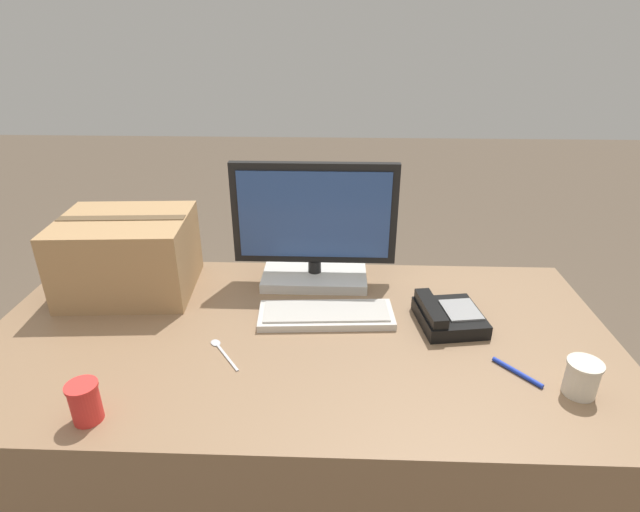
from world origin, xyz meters
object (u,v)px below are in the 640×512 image
Objects in this scene: paper_cup_left at (85,402)px; spoon at (221,349)px; cardboard_box at (128,255)px; keyboard at (326,314)px; paper_cup_right at (582,378)px; desk_phone at (447,316)px; pen_marker at (517,372)px; monitor at (314,233)px.

paper_cup_left is 0.36m from spoon.
keyboard is at bearing -13.70° from cardboard_box.
cardboard_box is (-0.65, 0.16, 0.11)m from keyboard.
paper_cup_right is 0.63× the size of spoon.
keyboard is 2.87× the size of spoon.
cardboard_box is (-0.12, 0.60, 0.08)m from paper_cup_left.
desk_phone is 0.98m from paper_cup_left.
monitor is at bearing 8.31° from pen_marker.
monitor is at bearing 97.25° from keyboard.
keyboard is 4.58× the size of paper_cup_right.
desk_phone is at bearing -111.60° from spoon.
paper_cup_right is at bearing -20.31° from cardboard_box.
spoon is at bearing 45.00° from pen_marker.
desk_phone is at bearing -9.83° from cardboard_box.
desk_phone reaches higher than keyboard.
pen_marker is (1.02, 0.20, -0.04)m from paper_cup_left.
keyboard is 0.68m from cardboard_box.
paper_cup_left is 0.84× the size of pen_marker.
paper_cup_right reaches higher than pen_marker.
keyboard is 0.69m from paper_cup_right.
spoon is at bearing 48.20° from paper_cup_left.
paper_cup_right is 0.21× the size of cardboard_box.
spoon is (-0.90, 0.14, -0.04)m from paper_cup_right.
monitor is 0.84m from paper_cup_left.
monitor is 0.61m from cardboard_box.
keyboard is at bearing -79.26° from monitor.
paper_cup_left is (-0.48, -0.68, -0.13)m from monitor.
monitor is 1.31× the size of keyboard.
paper_cup_right is at bearing 6.51° from paper_cup_left.
monitor is at bearing 138.77° from desk_phone.
monitor is 1.27× the size of cardboard_box.
cardboard_box is 1.21m from pen_marker.
desk_phone is at bearing -9.04° from pen_marker.
cardboard_box reaches higher than desk_phone.
monitor is 5.99× the size of paper_cup_right.
cardboard_box is (-0.36, 0.33, 0.12)m from spoon.
paper_cup_left is at bearing -143.43° from keyboard.
paper_cup_left is at bearing -162.96° from desk_phone.
monitor is 2.46× the size of desk_phone.
desk_phone is (0.36, -0.02, 0.01)m from keyboard.
pen_marker is at bearing -130.56° from spoon.
paper_cup_right is (0.26, -0.29, 0.02)m from desk_phone.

